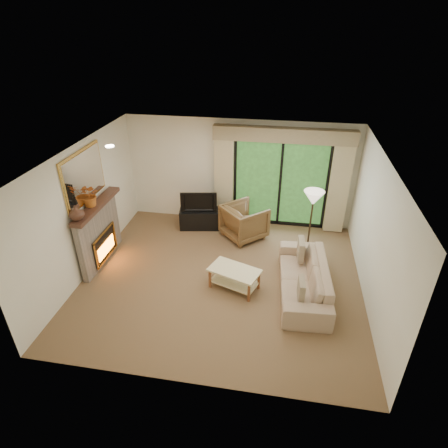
% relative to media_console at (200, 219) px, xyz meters
% --- Properties ---
extents(floor, '(5.50, 5.50, 0.00)m').
position_rel_media_console_xyz_m(floor, '(0.90, -1.95, -0.24)').
color(floor, brown).
rests_on(floor, ground).
extents(ceiling, '(5.50, 5.50, 0.00)m').
position_rel_media_console_xyz_m(ceiling, '(0.90, -1.95, 2.36)').
color(ceiling, white).
rests_on(ceiling, ground).
extents(wall_back, '(5.00, 0.00, 5.00)m').
position_rel_media_console_xyz_m(wall_back, '(0.90, 0.55, 1.06)').
color(wall_back, white).
rests_on(wall_back, ground).
extents(wall_front, '(5.00, 0.00, 5.00)m').
position_rel_media_console_xyz_m(wall_front, '(0.90, -4.45, 1.06)').
color(wall_front, white).
rests_on(wall_front, ground).
extents(wall_left, '(0.00, 5.00, 5.00)m').
position_rel_media_console_xyz_m(wall_left, '(-1.85, -1.95, 1.06)').
color(wall_left, white).
rests_on(wall_left, ground).
extents(wall_right, '(0.00, 5.00, 5.00)m').
position_rel_media_console_xyz_m(wall_right, '(3.65, -1.95, 1.06)').
color(wall_right, white).
rests_on(wall_right, ground).
extents(fireplace, '(0.24, 1.70, 1.37)m').
position_rel_media_console_xyz_m(fireplace, '(-1.73, -1.75, 0.45)').
color(fireplace, slate).
rests_on(fireplace, floor).
extents(mirror, '(0.07, 1.45, 1.02)m').
position_rel_media_console_xyz_m(mirror, '(-1.81, -1.75, 1.71)').
color(mirror, gold).
rests_on(mirror, wall_left).
extents(sliding_door, '(2.26, 0.10, 2.16)m').
position_rel_media_console_xyz_m(sliding_door, '(1.90, 0.50, 0.86)').
color(sliding_door, black).
rests_on(sliding_door, floor).
extents(curtain_left, '(0.45, 0.18, 2.35)m').
position_rel_media_console_xyz_m(curtain_left, '(0.55, 0.39, 0.96)').
color(curtain_left, tan).
rests_on(curtain_left, floor).
extents(curtain_right, '(0.45, 0.18, 2.35)m').
position_rel_media_console_xyz_m(curtain_right, '(3.25, 0.39, 0.96)').
color(curtain_right, tan).
rests_on(curtain_right, floor).
extents(cornice, '(3.20, 0.24, 0.32)m').
position_rel_media_console_xyz_m(cornice, '(1.90, 0.41, 2.08)').
color(cornice, '#978461').
rests_on(cornice, wall_back).
extents(media_console, '(1.02, 0.59, 0.48)m').
position_rel_media_console_xyz_m(media_console, '(0.00, 0.00, 0.00)').
color(media_console, black).
rests_on(media_console, floor).
extents(tv, '(0.88, 0.26, 0.50)m').
position_rel_media_console_xyz_m(tv, '(0.00, -0.00, 0.49)').
color(tv, black).
rests_on(tv, media_console).
extents(armchair, '(1.26, 1.26, 0.82)m').
position_rel_media_console_xyz_m(armchair, '(1.14, -0.26, 0.17)').
color(armchair, brown).
rests_on(armchair, floor).
extents(sofa, '(0.99, 2.24, 0.64)m').
position_rel_media_console_xyz_m(sofa, '(2.51, -2.07, 0.08)').
color(sofa, tan).
rests_on(sofa, floor).
extents(pillow_near, '(0.12, 0.39, 0.38)m').
position_rel_media_console_xyz_m(pillow_near, '(2.43, -2.70, 0.30)').
color(pillow_near, brown).
rests_on(pillow_near, sofa).
extents(pillow_far, '(0.14, 0.43, 0.42)m').
position_rel_media_console_xyz_m(pillow_far, '(2.43, -1.44, 0.31)').
color(pillow_far, brown).
rests_on(pillow_far, sofa).
extents(coffee_table, '(1.08, 0.82, 0.43)m').
position_rel_media_console_xyz_m(coffee_table, '(1.20, -2.19, -0.02)').
color(coffee_table, beige).
rests_on(coffee_table, floor).
extents(floor_lamp, '(0.53, 0.53, 1.57)m').
position_rel_media_console_xyz_m(floor_lamp, '(2.61, -0.83, 0.54)').
color(floor_lamp, beige).
rests_on(floor_lamp, floor).
extents(vase, '(0.31, 0.31, 0.28)m').
position_rel_media_console_xyz_m(vase, '(-1.71, -2.41, 1.27)').
color(vase, '#44281D').
rests_on(vase, fireplace).
extents(branches, '(0.43, 0.38, 0.47)m').
position_rel_media_console_xyz_m(branches, '(-1.71, -1.85, 1.36)').
color(branches, '#B95F1E').
rests_on(branches, fireplace).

